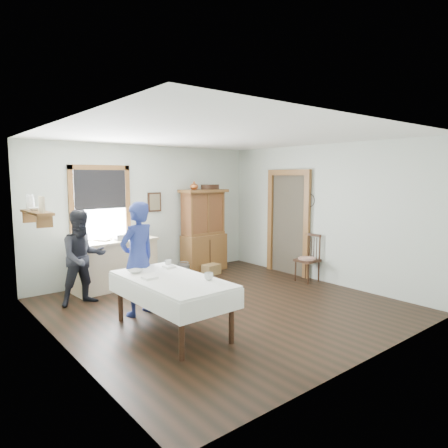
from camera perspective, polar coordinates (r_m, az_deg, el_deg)
The scene contains 20 objects.
room at distance 6.27m, azimuth 0.01°, elevation 0.13°, with size 5.01×5.01×2.70m.
window at distance 7.87m, azimuth -17.23°, elevation 3.25°, with size 1.18×0.07×1.48m.
doorway at distance 8.59m, azimuth 9.18°, elevation 0.62°, with size 0.09×1.14×2.22m.
wall_shelf at distance 6.58m, azimuth -25.29°, elevation 1.74°, with size 0.24×1.00×0.44m.
framed_picture at distance 8.37m, azimuth -9.88°, elevation 3.10°, with size 0.30×0.04×0.40m, color #381E13.
rug_beater at distance 8.19m, azimuth 12.11°, elevation 4.16°, with size 0.27×0.27×0.01m, color black.
work_counter at distance 7.74m, azimuth -15.34°, elevation -5.55°, with size 1.58×0.60×0.91m, color tan.
china_hutch at distance 8.80m, azimuth -2.90°, elevation -0.91°, with size 1.05×0.50×1.79m, color brown.
dining_table at distance 5.50m, azimuth -7.47°, elevation -11.37°, with size 0.97×1.84×0.74m, color white.
spindle_chair at distance 8.09m, azimuth 11.82°, elevation -4.77°, with size 0.44×0.44×0.95m, color #381E13.
pail at distance 8.29m, azimuth -5.81°, elevation -6.74°, with size 0.26×0.26×0.28m, color gray.
wicker_basket at distance 8.56m, azimuth -1.84°, elevation -6.49°, with size 0.36×0.26×0.21m, color olive.
woman_blue at distance 6.14m, azimuth -12.18°, elevation -5.45°, with size 0.58×0.38×1.59m, color navy.
figure_dark at distance 6.89m, azimuth -19.48°, elevation -5.00°, with size 0.70×0.54×1.43m, color black.
table_cup_a at distance 5.25m, azimuth -2.21°, elevation -7.47°, with size 0.12×0.12×0.10m, color silver.
table_cup_b at distance 6.07m, azimuth -8.01°, elevation -5.55°, with size 0.11×0.11×0.10m, color silver.
table_bowl at distance 5.75m, azimuth -12.54°, elevation -6.58°, with size 0.21×0.21×0.05m, color silver.
counter_book at distance 7.58m, azimuth -17.39°, elevation -2.30°, with size 0.17×0.23×0.02m, color #6E6349.
counter_bowl at distance 7.86m, azimuth -13.79°, elevation -1.70°, with size 0.21×0.21×0.07m, color silver.
shelf_bowl at distance 6.59m, azimuth -25.33°, elevation 1.95°, with size 0.22×0.22×0.05m, color silver.
Camera 1 is at (-3.92, -4.83, 2.09)m, focal length 32.00 mm.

